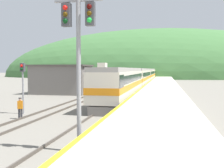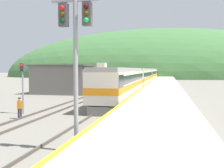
# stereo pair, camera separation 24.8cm
# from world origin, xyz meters

# --- Properties ---
(track_main) EXTENTS (1.52, 180.00, 0.16)m
(track_main) POSITION_xyz_m (0.00, 70.00, 0.08)
(track_main) COLOR #4C443D
(track_main) RESTS_ON ground
(track_siding) EXTENTS (1.52, 180.00, 0.16)m
(track_siding) POSITION_xyz_m (-4.91, 70.00, 0.08)
(track_siding) COLOR #4C443D
(track_siding) RESTS_ON ground
(platform) EXTENTS (5.55, 140.00, 1.14)m
(platform) POSITION_xyz_m (4.40, 50.00, 0.56)
(platform) COLOR #BCB5A5
(platform) RESTS_ON ground
(distant_hills) EXTENTS (157.32, 70.80, 46.28)m
(distant_hills) POSITION_xyz_m (0.00, 125.29, 0.00)
(distant_hills) COLOR #3D6B38
(distant_hills) RESTS_ON ground
(station_shed) EXTENTS (8.79, 5.88, 4.44)m
(station_shed) POSITION_xyz_m (-10.68, 32.72, 2.24)
(station_shed) COLOR slate
(station_shed) RESTS_ON ground
(express_train_lead_car) EXTENTS (2.96, 20.36, 4.28)m
(express_train_lead_car) POSITION_xyz_m (0.00, 24.84, 2.15)
(express_train_lead_car) COLOR black
(express_train_lead_car) RESTS_ON ground
(carriage_second) EXTENTS (2.95, 22.81, 3.92)m
(carriage_second) POSITION_xyz_m (0.00, 47.54, 2.13)
(carriage_second) COLOR black
(carriage_second) RESTS_ON ground
(carriage_third) EXTENTS (2.95, 22.81, 3.92)m
(carriage_third) POSITION_xyz_m (0.00, 71.23, 2.13)
(carriage_third) COLOR black
(carriage_third) RESTS_ON ground
(carriage_fourth) EXTENTS (2.95, 22.81, 3.92)m
(carriage_fourth) POSITION_xyz_m (0.00, 94.91, 2.13)
(carriage_fourth) COLOR black
(carriage_fourth) RESTS_ON ground
(siding_train) EXTENTS (2.90, 34.75, 3.67)m
(siding_train) POSITION_xyz_m (-4.91, 58.14, 1.89)
(siding_train) COLOR black
(siding_train) RESTS_ON ground
(signal_mast_main) EXTENTS (2.20, 0.42, 7.68)m
(signal_mast_main) POSITION_xyz_m (1.15, 6.06, 5.04)
(signal_mast_main) COLOR gray
(signal_mast_main) RESTS_ON ground
(signal_post_siding) EXTENTS (0.36, 0.42, 4.32)m
(signal_post_siding) POSITION_xyz_m (-6.74, 14.85, 3.08)
(signal_post_siding) COLOR gray
(signal_post_siding) RESTS_ON ground
(track_worker) EXTENTS (0.41, 0.31, 1.62)m
(track_worker) POSITION_xyz_m (-5.77, 12.76, 0.91)
(track_worker) COLOR #2D2D33
(track_worker) RESTS_ON ground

